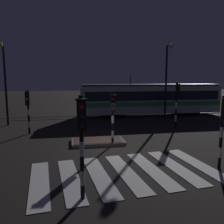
# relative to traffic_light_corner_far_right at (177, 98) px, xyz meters

# --- Properties ---
(ground_plane) EXTENTS (120.00, 120.00, 0.00)m
(ground_plane) POSITION_rel_traffic_light_corner_far_right_xyz_m (-5.80, -4.88, -2.37)
(ground_plane) COLOR black
(rail_near) EXTENTS (80.00, 0.12, 0.03)m
(rail_near) POSITION_rel_traffic_light_corner_far_right_xyz_m (-5.80, 5.60, -2.36)
(rail_near) COLOR #59595E
(rail_near) RESTS_ON ground
(rail_far) EXTENTS (80.00, 0.12, 0.03)m
(rail_far) POSITION_rel_traffic_light_corner_far_right_xyz_m (-5.80, 7.03, -2.36)
(rail_far) COLOR #59595E
(rail_far) RESTS_ON ground
(crosswalk_zebra) EXTENTS (8.03, 5.06, 0.02)m
(crosswalk_zebra) POSITION_rel_traffic_light_corner_far_right_xyz_m (-5.80, -7.76, -2.36)
(crosswalk_zebra) COLOR silver
(crosswalk_zebra) RESTS_ON ground
(traffic_island) EXTENTS (3.16, 1.71, 0.18)m
(traffic_island) POSITION_rel_traffic_light_corner_far_right_xyz_m (-6.44, -3.05, -2.28)
(traffic_island) COLOR slate
(traffic_island) RESTS_ON ground
(traffic_light_corner_far_right) EXTENTS (0.36, 0.42, 3.60)m
(traffic_light_corner_far_right) POSITION_rel_traffic_light_corner_far_right_xyz_m (0.00, 0.00, 0.00)
(traffic_light_corner_far_right) COLOR black
(traffic_light_corner_far_right) RESTS_ON ground
(traffic_light_median_centre) EXTENTS (0.36, 0.42, 3.06)m
(traffic_light_median_centre) POSITION_rel_traffic_light_corner_far_right_xyz_m (-5.65, -3.79, -0.35)
(traffic_light_median_centre) COLOR black
(traffic_light_median_centre) RESTS_ON ground
(traffic_light_kerb_mid_left) EXTENTS (0.36, 0.42, 3.39)m
(traffic_light_kerb_mid_left) POSITION_rel_traffic_light_corner_far_right_xyz_m (-7.69, -9.72, -0.14)
(traffic_light_kerb_mid_left) COLOR black
(traffic_light_kerb_mid_left) RESTS_ON ground
(traffic_light_corner_near_right) EXTENTS (0.36, 0.42, 3.18)m
(traffic_light_corner_near_right) POSITION_rel_traffic_light_corner_far_right_xyz_m (-1.62, -7.99, -0.27)
(traffic_light_corner_near_right) COLOR black
(traffic_light_corner_near_right) RESTS_ON ground
(traffic_light_corner_far_left) EXTENTS (0.36, 0.42, 3.07)m
(traffic_light_corner_far_left) POSITION_rel_traffic_light_corner_far_right_xyz_m (-10.94, 0.01, -0.35)
(traffic_light_corner_far_left) COLOR black
(traffic_light_corner_far_left) RESTS_ON ground
(street_lamp_trackside_right) EXTENTS (0.44, 1.21, 6.89)m
(street_lamp_trackside_right) POSITION_rel_traffic_light_corner_far_right_xyz_m (0.82, 3.93, 2.02)
(street_lamp_trackside_right) COLOR black
(street_lamp_trackside_right) RESTS_ON ground
(street_lamp_trackside_left) EXTENTS (0.44, 1.21, 6.59)m
(street_lamp_trackside_left) POSITION_rel_traffic_light_corner_far_right_xyz_m (-13.21, 3.32, 1.86)
(street_lamp_trackside_left) COLOR black
(street_lamp_trackside_left) RESTS_ON ground
(tram) EXTENTS (14.48, 2.58, 4.15)m
(tram) POSITION_rel_traffic_light_corner_far_right_xyz_m (0.08, 6.31, -0.63)
(tram) COLOR silver
(tram) RESTS_ON ground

